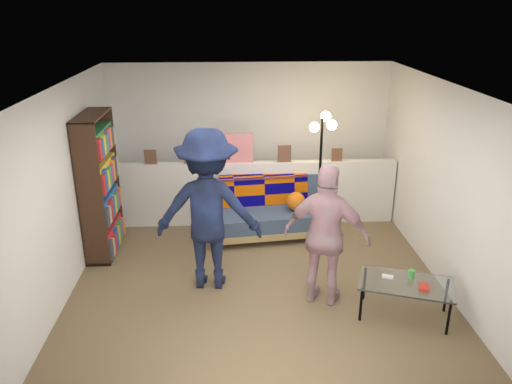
% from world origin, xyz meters
% --- Properties ---
extents(ground, '(5.00, 5.00, 0.00)m').
position_xyz_m(ground, '(0.00, 0.00, 0.00)').
color(ground, brown).
rests_on(ground, ground).
extents(room_shell, '(4.60, 5.05, 2.45)m').
position_xyz_m(room_shell, '(0.00, 0.47, 1.67)').
color(room_shell, silver).
rests_on(room_shell, ground).
extents(half_wall_ledge, '(4.45, 0.15, 1.00)m').
position_xyz_m(half_wall_ledge, '(0.00, 1.80, 0.50)').
color(half_wall_ledge, silver).
rests_on(half_wall_ledge, ground).
extents(ledge_decor, '(2.97, 0.02, 0.45)m').
position_xyz_m(ledge_decor, '(-0.23, 1.78, 1.18)').
color(ledge_decor, brown).
rests_on(ledge_decor, half_wall_ledge).
extents(futon_sofa, '(1.82, 1.03, 0.74)m').
position_xyz_m(futon_sofa, '(0.23, 1.38, 0.35)').
color(futon_sofa, '#A68750').
rests_on(futon_sofa, ground).
extents(bookshelf, '(0.32, 0.97, 1.93)m').
position_xyz_m(bookshelf, '(-2.08, 0.98, 0.90)').
color(bookshelf, black).
rests_on(bookshelf, ground).
extents(coffee_table, '(1.12, 0.85, 0.52)m').
position_xyz_m(coffee_table, '(1.58, -0.79, 0.39)').
color(coffee_table, black).
rests_on(coffee_table, ground).
extents(floor_lamp, '(0.36, 0.34, 1.81)m').
position_xyz_m(floor_lamp, '(1.02, 1.50, 1.28)').
color(floor_lamp, black).
rests_on(floor_lamp, ground).
extents(person_left, '(1.33, 0.84, 1.96)m').
position_xyz_m(person_left, '(-0.59, 0.02, 0.98)').
color(person_left, black).
rests_on(person_left, ground).
extents(person_right, '(1.05, 0.75, 1.66)m').
position_xyz_m(person_right, '(0.74, -0.44, 0.83)').
color(person_right, pink).
rests_on(person_right, ground).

